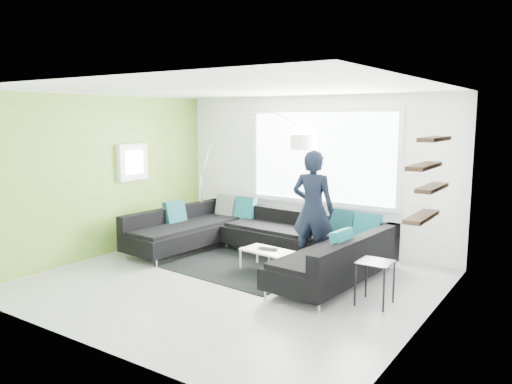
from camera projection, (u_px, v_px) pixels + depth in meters
ground at (232, 282)px, 7.35m from camera, size 5.50×5.50×0.00m
room_shell at (242, 159)px, 7.22m from camera, size 5.54×5.04×2.82m
sectional_sofa at (253, 241)px, 8.24m from camera, size 4.20×2.80×0.87m
rug at (239, 267)px, 8.08m from camera, size 2.42×1.85×0.01m
coffee_table at (279, 262)px, 7.81m from camera, size 1.10×0.72×0.34m
arc_lamp at (201, 177)px, 9.76m from camera, size 2.56×1.67×2.51m
side_table at (375, 283)px, 6.45m from camera, size 0.42×0.42×0.58m
person at (313, 209)px, 7.97m from camera, size 0.81×0.63×1.90m
laptop at (267, 250)px, 7.83m from camera, size 0.40×0.32×0.03m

